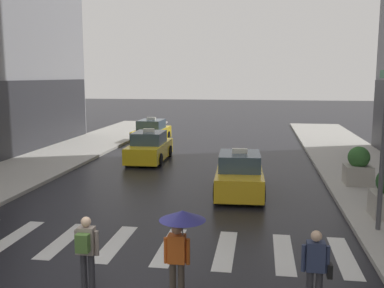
# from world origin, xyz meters

# --- Properties ---
(crosswalk_markings) EXTENTS (11.30, 2.80, 0.01)m
(crosswalk_markings) POSITION_xyz_m (-0.00, 3.00, 0.00)
(crosswalk_markings) COLOR silver
(crosswalk_markings) RESTS_ON ground
(taxi_lead) EXTENTS (2.08, 4.61, 1.80)m
(taxi_lead) POSITION_xyz_m (2.39, 9.09, 0.72)
(taxi_lead) COLOR gold
(taxi_lead) RESTS_ON ground
(taxi_second) EXTENTS (1.99, 4.57, 1.80)m
(taxi_second) POSITION_xyz_m (-2.86, 15.13, 0.72)
(taxi_second) COLOR yellow
(taxi_second) RESTS_ON ground
(taxi_third) EXTENTS (2.02, 4.58, 1.80)m
(taxi_third) POSITION_xyz_m (-4.36, 21.74, 0.72)
(taxi_third) COLOR yellow
(taxi_third) RESTS_ON ground
(pedestrian_with_umbrella) EXTENTS (0.96, 0.96, 1.94)m
(pedestrian_with_umbrella) POSITION_xyz_m (1.60, 0.15, 1.52)
(pedestrian_with_umbrella) COLOR #473D33
(pedestrian_with_umbrella) RESTS_ON ground
(pedestrian_with_backpack) EXTENTS (0.55, 0.43, 1.65)m
(pedestrian_with_backpack) POSITION_xyz_m (-0.50, 0.28, 0.97)
(pedestrian_with_backpack) COLOR #333338
(pedestrian_with_backpack) RESTS_ON ground
(pedestrian_with_handbag) EXTENTS (0.60, 0.24, 1.65)m
(pedestrian_with_handbag) POSITION_xyz_m (4.32, 0.18, 0.93)
(pedestrian_with_handbag) COLOR #333338
(pedestrian_with_handbag) RESTS_ON ground
(planter_mid_block) EXTENTS (1.10, 1.10, 1.60)m
(planter_mid_block) POSITION_xyz_m (7.26, 10.62, 0.87)
(planter_mid_block) COLOR #A8A399
(planter_mid_block) RESTS_ON curb_right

